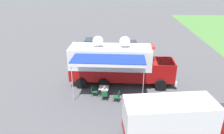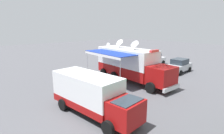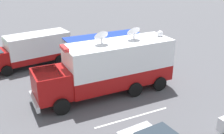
{
  "view_description": "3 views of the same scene",
  "coord_description": "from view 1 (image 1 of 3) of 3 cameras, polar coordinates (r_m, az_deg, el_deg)",
  "views": [
    {
      "loc": [
        17.92,
        1.06,
        9.14
      ],
      "look_at": [
        0.17,
        0.16,
        1.66
      ],
      "focal_mm": 34.26,
      "sensor_mm": 36.0,
      "label": 1
    },
    {
      "loc": [
        13.51,
        13.78,
        5.83
      ],
      "look_at": [
        1.6,
        -0.55,
        1.57
      ],
      "focal_mm": 28.44,
      "sensor_mm": 36.0,
      "label": 2
    },
    {
      "loc": [
        -14.46,
        7.84,
        8.51
      ],
      "look_at": [
        1.27,
        -0.09,
        1.26
      ],
      "focal_mm": 42.19,
      "sensor_mm": 36.0,
      "label": 3
    }
  ],
  "objects": [
    {
      "name": "folding_chair_at_table",
      "position": [
        17.15,
        -2.05,
        -7.38
      ],
      "size": [
        0.48,
        0.48,
        0.87
      ],
      "color": "#19562D",
      "rests_on": "ground"
    },
    {
      "name": "car_far_corner",
      "position": [
        28.27,
        -5.46,
        5.73
      ],
      "size": [
        4.24,
        2.08,
        1.76
      ],
      "color": "silver",
      "rests_on": "ground"
    },
    {
      "name": "water_bottle",
      "position": [
        17.57,
        -1.77,
        -5.39
      ],
      "size": [
        0.07,
        0.07,
        0.22
      ],
      "color": "silver",
      "rests_on": "folding_table"
    },
    {
      "name": "support_truck",
      "position": [
        13.46,
        17.05,
        -13.51
      ],
      "size": [
        3.05,
        7.02,
        2.7
      ],
      "color": "white",
      "rests_on": "ground"
    },
    {
      "name": "lot_stripe",
      "position": [
        23.19,
        2.34,
        -0.4
      ],
      "size": [
        0.16,
        4.8,
        0.01
      ],
      "primitive_type": "cube",
      "rotation": [
        0.0,
        0.0,
        -0.01
      ],
      "color": "silver",
      "rests_on": "ground"
    },
    {
      "name": "folding_chair_spare_by_truck",
      "position": [
        16.99,
        1.48,
        -7.68
      ],
      "size": [
        0.56,
        0.56,
        0.87
      ],
      "color": "#19562D",
      "rests_on": "ground"
    },
    {
      "name": "folding_chair_beside_table",
      "position": [
        17.85,
        -4.96,
        -6.16
      ],
      "size": [
        0.48,
        0.48,
        0.87
      ],
      "color": "#19562D",
      "rests_on": "ground"
    },
    {
      "name": "command_truck",
      "position": [
        19.27,
        1.77,
        0.91
      ],
      "size": [
        4.9,
        9.51,
        4.53
      ],
      "color": "#9E0F0F",
      "rests_on": "ground"
    },
    {
      "name": "seated_responder",
      "position": [
        17.25,
        -2.0,
        -6.66
      ],
      "size": [
        0.66,
        0.55,
        1.25
      ],
      "color": "silver",
      "rests_on": "ground"
    },
    {
      "name": "ground_plane",
      "position": [
        20.14,
        -0.42,
        -4.16
      ],
      "size": [
        100.0,
        100.0,
        0.0
      ],
      "primitive_type": "plane",
      "color": "#515156"
    },
    {
      "name": "trash_bin",
      "position": [
        16.37,
        7.34,
        -9.42
      ],
      "size": [
        0.57,
        0.57,
        0.91
      ],
      "color": "#2D2D33",
      "rests_on": "ground"
    },
    {
      "name": "folding_table",
      "position": [
        17.78,
        -2.2,
        -5.63
      ],
      "size": [
        0.81,
        0.81,
        0.73
      ],
      "color": "silver",
      "rests_on": "ground"
    },
    {
      "name": "car_behind_truck",
      "position": [
        26.82,
        4.91,
        4.8
      ],
      "size": [
        4.33,
        2.27,
        1.76
      ],
      "color": "#B2B5BA",
      "rests_on": "ground"
    }
  ]
}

